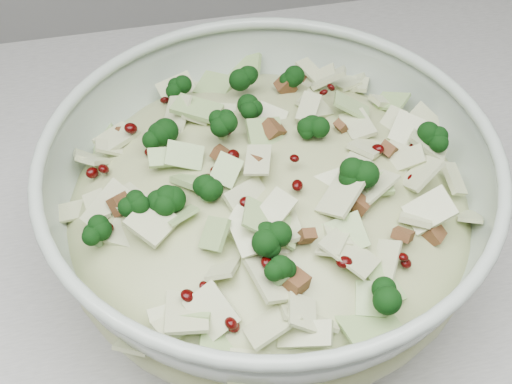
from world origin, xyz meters
TOP-DOWN VIEW (x-y plane):
  - mixing_bowl at (-0.44, 1.60)m, footprint 0.40×0.40m
  - salad at (-0.44, 1.60)m, footprint 0.33×0.33m

SIDE VIEW (x-z plane):
  - mixing_bowl at x=-0.44m, z-range 0.90..1.04m
  - salad at x=-0.44m, z-range 0.92..1.06m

